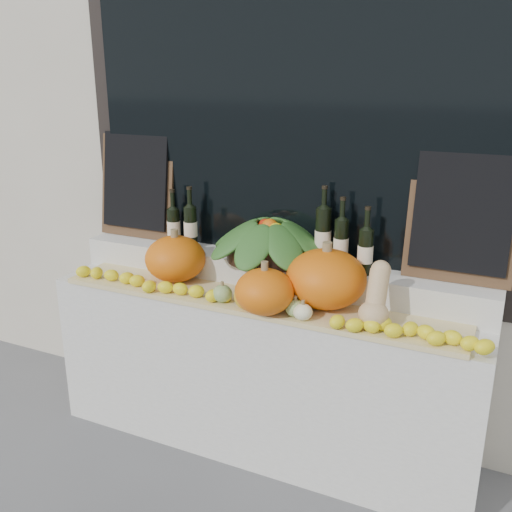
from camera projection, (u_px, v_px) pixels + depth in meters
storefront_facade at (317, 23)px, 3.17m from camera, size 7.00×0.94×4.50m
display_sill at (262, 371)px, 3.11m from camera, size 2.30×0.55×0.88m
rear_tier at (274, 272)px, 3.07m from camera, size 2.30×0.25×0.16m
straw_bedding at (252, 302)px, 2.86m from camera, size 2.10×0.32×0.02m
pumpkin_left at (175, 259)px, 3.08m from camera, size 0.35×0.35×0.25m
pumpkin_right at (326, 279)px, 2.73m from camera, size 0.45×0.45×0.28m
pumpkin_center at (264, 292)px, 2.66m from camera, size 0.37×0.37×0.22m
butternut_squash at (376, 299)px, 2.53m from camera, size 0.14×0.20×0.29m
decorative_gourds at (275, 303)px, 2.68m from camera, size 0.83×0.16×0.15m
lemon_heap at (242, 301)px, 2.75m from camera, size 2.20×0.16×0.06m
produce_bowl at (270, 239)px, 3.01m from camera, size 0.70×0.70×0.23m
wine_bottle_far_left at (174, 226)px, 3.28m from camera, size 0.08×0.08×0.32m
wine_bottle_near_left at (191, 226)px, 3.21m from camera, size 0.08×0.08×0.35m
wine_bottle_tall at (323, 236)px, 2.91m from camera, size 0.08×0.08×0.41m
wine_bottle_near_right at (341, 243)px, 2.86m from camera, size 0.08×0.08×0.37m
wine_bottle_far_right at (365, 251)px, 2.78m from camera, size 0.08×0.08×0.34m
chalkboard_left at (136, 183)px, 3.37m from camera, size 0.50×0.12×0.62m
chalkboard_right at (462, 215)px, 2.63m from camera, size 0.50×0.12×0.62m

